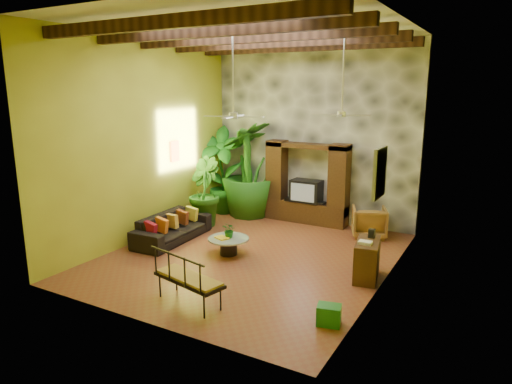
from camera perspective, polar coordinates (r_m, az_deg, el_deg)
The scene contains 23 objects.
ground at distance 10.57m, azimuth -0.57°, elevation -7.98°, with size 7.00×7.00×0.00m, color brown.
ceiling at distance 9.96m, azimuth -0.63°, elevation 20.02°, with size 6.00×7.00×0.02m, color silver.
back_wall at distance 13.09m, azimuth 7.13°, elevation 7.24°, with size 6.00×0.02×5.00m, color olive.
left_wall at distance 11.74m, azimuth -13.48°, elevation 6.35°, with size 0.02×7.00×5.00m, color olive.
right_wall at distance 8.86m, azimuth 16.50°, elevation 4.17°, with size 0.02×7.00×5.00m, color olive.
stone_accent_wall at distance 13.03m, azimuth 7.03°, elevation 7.22°, with size 5.98×0.10×4.98m, color #3C3E44.
ceiling_beams at distance 9.93m, azimuth -0.63°, elevation 18.76°, with size 5.95×5.36×0.22m.
entertainment_center at distance 13.00m, azimuth 6.33°, elevation 0.36°, with size 2.40×0.55×2.30m.
ceiling_fan_front at distance 9.65m, azimuth -2.87°, elevation 10.72°, with size 1.28×1.28×1.86m.
ceiling_fan_back at distance 10.32m, azimuth 10.68°, elevation 10.66°, with size 1.28×1.28×1.86m.
wall_art_mask at distance 12.51m, azimuth -10.14°, elevation 5.03°, with size 0.06×0.32×0.55m, color orange.
wall_art_painting at distance 8.33m, azimuth 15.21°, elevation 2.32°, with size 0.06×0.70×0.90m, color teal.
sofa at distance 11.71m, azimuth -10.42°, elevation -4.36°, with size 2.30×0.90×0.67m, color black.
wicker_armchair at distance 12.14m, azimuth 13.95°, elevation -3.64°, with size 0.83×0.86×0.78m, color olive.
tall_plant_a at distance 13.84m, azimuth -4.38°, elevation 2.70°, with size 1.40×0.95×2.65m, color #1B6A1C.
tall_plant_b at distance 12.72m, azimuth -6.62°, elevation 0.05°, with size 1.05×0.85×1.91m, color #26681B.
tall_plant_c at distance 13.50m, azimuth -0.90°, elevation 2.84°, with size 1.58×1.58×2.82m, color #25691B.
coffee_table at distance 10.59m, azimuth -3.45°, elevation -6.49°, with size 0.94×0.94×0.40m.
centerpiece_plant at distance 10.51m, azimuth -3.33°, elevation -4.78°, with size 0.32×0.28×0.36m, color #165617.
yellow_tray at distance 10.50m, azimuth -4.29°, elevation -5.74°, with size 0.31×0.22×0.03m, color yellow.
iron_bench at distance 8.20m, azimuth -8.74°, elevation -10.39°, with size 1.49×0.82×0.57m.
side_console at distance 9.52m, azimuth 13.70°, elevation -8.22°, with size 0.44×0.98×0.78m, color #321A10.
green_bin at distance 7.75m, azimuth 9.11°, elevation -14.94°, with size 0.38×0.28×0.33m, color #1F7639.
Camera 1 is at (4.93, -8.56, 3.76)m, focal length 32.00 mm.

